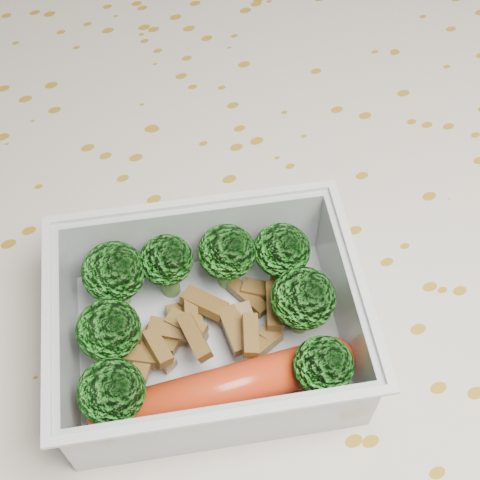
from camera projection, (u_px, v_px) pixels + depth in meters
name	position (u px, v px, depth m)	size (l,w,h in m)	color
dining_table	(235.00, 333.00, 0.48)	(1.40, 0.90, 0.75)	brown
tablecloth	(235.00, 298.00, 0.44)	(1.46, 0.96, 0.19)	beige
lunch_container	(209.00, 330.00, 0.36)	(0.19, 0.16, 0.06)	silver
broccoli_florets	(202.00, 302.00, 0.35)	(0.14, 0.13, 0.05)	#608C3F
meat_pile	(203.00, 329.00, 0.37)	(0.10, 0.06, 0.03)	brown
sausage	(225.00, 388.00, 0.34)	(0.14, 0.04, 0.02)	red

